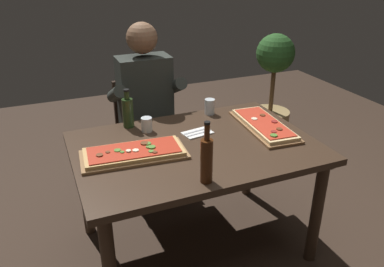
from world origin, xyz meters
TOP-DOWN VIEW (x-y plane):
  - ground_plane at (0.00, 0.00)m, footprint 6.40×6.40m
  - dining_table at (0.00, 0.00)m, footprint 1.40×0.96m
  - pizza_rectangular_front at (-0.37, -0.00)m, footprint 0.60×0.31m
  - pizza_rectangular_left at (0.50, 0.05)m, footprint 0.28×0.59m
  - wine_bottle_dark at (-0.11, -0.39)m, footprint 0.06×0.06m
  - oil_bottle_amber at (-0.29, 0.40)m, footprint 0.07×0.07m
  - tumbler_near_camera at (-0.21, 0.29)m, footprint 0.07×0.07m
  - tumbler_far_side at (0.28, 0.40)m, footprint 0.07×0.07m
  - napkin_cutlery_set at (0.07, 0.13)m, footprint 0.20×0.14m
  - diner_chair at (-0.07, 0.86)m, footprint 0.44×0.44m
  - seated_diner at (-0.07, 0.74)m, footprint 0.53×0.41m
  - potted_plant_corner at (1.36, 1.24)m, footprint 0.40×0.40m

SIDE VIEW (x-z plane):
  - ground_plane at x=0.00m, z-range 0.00..0.00m
  - diner_chair at x=-0.07m, z-range 0.05..0.92m
  - potted_plant_corner at x=1.36m, z-range 0.00..1.07m
  - dining_table at x=0.00m, z-range 0.27..1.01m
  - seated_diner at x=-0.07m, z-range 0.08..1.41m
  - napkin_cutlery_set at x=0.07m, z-range 0.74..0.75m
  - pizza_rectangular_left at x=0.50m, z-range 0.74..0.78m
  - pizza_rectangular_front at x=-0.37m, z-range 0.73..0.78m
  - tumbler_near_camera at x=-0.21m, z-range 0.73..0.83m
  - tumbler_far_side at x=0.28m, z-range 0.74..0.85m
  - oil_bottle_amber at x=-0.29m, z-range 0.72..0.97m
  - wine_bottle_dark at x=-0.11m, z-range 0.71..1.03m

